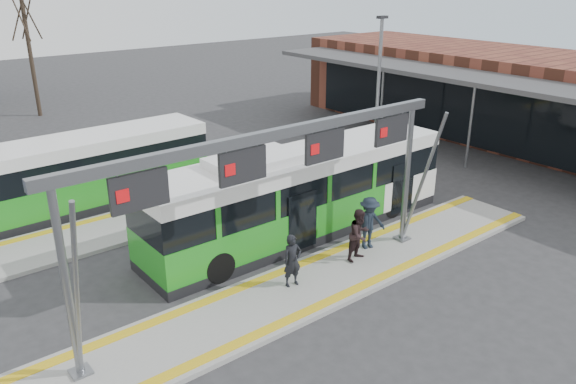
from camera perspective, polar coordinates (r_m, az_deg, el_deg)
name	(u,v)px	position (r m, az deg, el deg)	size (l,w,h in m)	color
ground	(292,295)	(17.80, 0.42, -10.44)	(120.00, 120.00, 0.00)	#2D2D30
platform_main	(292,293)	(17.76, 0.42, -10.23)	(22.00, 3.00, 0.15)	gray
platform_second	(75,240)	(22.52, -20.86, -4.55)	(20.00, 3.00, 0.15)	gray
tactile_main	(292,291)	(17.72, 0.42, -10.00)	(22.00, 2.65, 0.02)	gold
tactile_second	(64,227)	(23.50, -21.80, -3.37)	(20.00, 0.35, 0.02)	gold
gantry	(277,165)	(15.94, -1.08, 2.77)	(13.00, 1.68, 5.20)	slate
station_building	(543,101)	(35.76, 24.52, 8.44)	(11.50, 32.00, 5.00)	brown
hero_bus	(300,194)	(21.18, 1.27, -0.16)	(12.80, 2.75, 3.52)	black
bg_bus_green	(67,176)	(25.09, -21.55, 1.51)	(12.18, 2.91, 3.03)	black
passenger_a	(292,261)	(17.63, 0.44, -6.98)	(0.63, 0.41, 1.73)	black
passenger_b	(360,235)	(19.30, 7.28, -4.32)	(0.90, 0.70, 1.84)	black
passenger_c	(369,223)	(20.11, 8.22, -3.12)	(1.25, 0.72, 1.94)	#19212D
tree_mid	(23,12)	(42.55, -25.29, 16.19)	(1.40, 1.40, 9.17)	#382B21
lamp_east	(378,98)	(26.19, 9.09, 9.41)	(0.50, 0.25, 7.65)	slate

